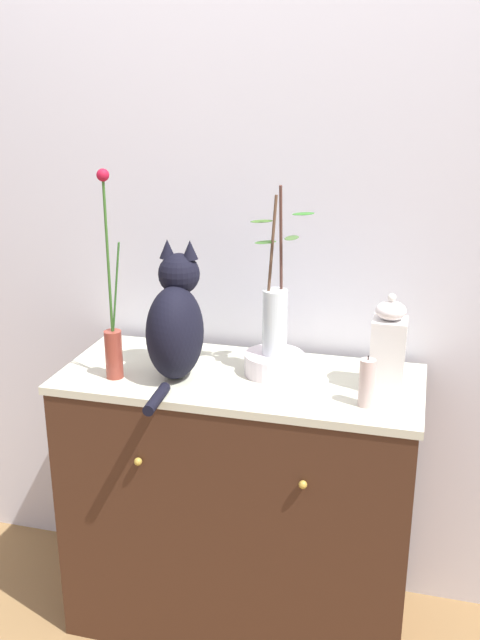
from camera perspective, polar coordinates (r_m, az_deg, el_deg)
name	(u,v)px	position (r m, az deg, el deg)	size (l,w,h in m)	color
ground_plane	(240,615)	(2.69, 0.00, -22.51)	(6.00, 6.00, 0.00)	olive
wall_back	(264,230)	(2.38, 1.95, 7.18)	(4.40, 0.08, 2.60)	silver
sideboard	(240,503)	(2.42, 0.00, -14.38)	(1.11, 0.50, 0.91)	#3F2416
cat_sitting	(176,323)	(2.15, -5.17, -0.24)	(0.18, 0.40, 0.41)	black
vase_slim_green	(113,332)	(2.17, -10.14, -0.98)	(0.07, 0.05, 0.63)	brown
bowl_porcelain	(274,364)	(2.21, 2.74, -3.49)	(0.18, 0.18, 0.06)	white
vase_glass_clear	(275,315)	(2.15, 2.82, 0.41)	(0.20, 0.10, 0.52)	silver
jar_lidded_porcelain	(388,347)	(2.10, 11.76, -2.14)	(0.10, 0.10, 0.29)	white
candle_pillar	(367,383)	(2.01, 10.08, -4.96)	(0.04, 0.04, 0.15)	beige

